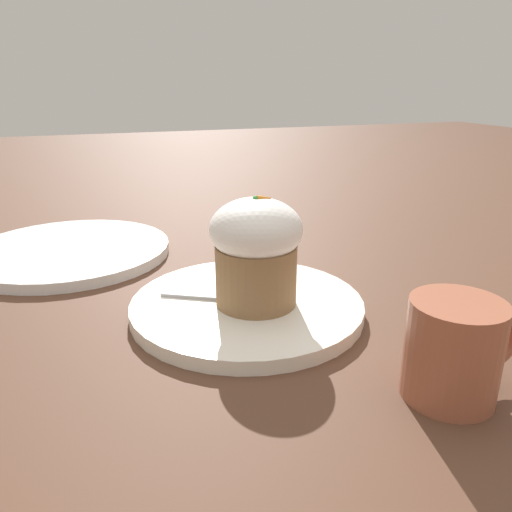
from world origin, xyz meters
TOP-DOWN VIEW (x-y plane):
  - ground_plane at (0.00, 0.00)m, footprint 4.00×4.00m
  - dessert_plate at (0.00, 0.00)m, footprint 0.26×0.26m
  - carrot_cake at (0.01, -0.01)m, footprint 0.10×0.10m
  - spoon at (-0.02, 0.01)m, footprint 0.10×0.07m
  - coffee_cup at (0.11, -0.20)m, footprint 0.10×0.08m
  - side_plate at (-0.19, 0.26)m, footprint 0.29×0.29m

SIDE VIEW (x-z plane):
  - ground_plane at x=0.00m, z-range 0.00..0.00m
  - side_plate at x=-0.19m, z-range 0.00..0.01m
  - dessert_plate at x=0.00m, z-range 0.00..0.01m
  - spoon at x=-0.02m, z-range 0.01..0.02m
  - coffee_cup at x=0.11m, z-range 0.00..0.08m
  - carrot_cake at x=0.01m, z-range 0.02..0.14m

